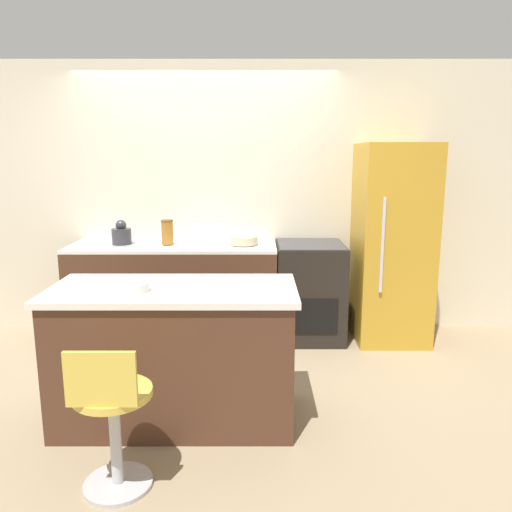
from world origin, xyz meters
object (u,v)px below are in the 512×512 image
at_px(oven_range, 311,291).
at_px(refrigerator, 393,244).
at_px(kettle, 123,234).
at_px(mixing_bowl, 245,240).
at_px(stool_chair, 114,419).

height_order(oven_range, refrigerator, refrigerator).
relative_size(kettle, mixing_bowl, 0.87).
xyz_separation_m(stool_chair, kettle, (-0.51, 2.22, 0.60)).
distance_m(refrigerator, stool_chair, 3.04).
relative_size(oven_range, stool_chair, 1.10).
distance_m(oven_range, refrigerator, 0.88).
height_order(refrigerator, stool_chair, refrigerator).
bearing_deg(mixing_bowl, stool_chair, -105.60).
xyz_separation_m(refrigerator, mixing_bowl, (-1.38, -0.01, 0.04)).
bearing_deg(oven_range, stool_chair, -118.91).
bearing_deg(kettle, mixing_bowl, 0.00).
bearing_deg(oven_range, refrigerator, -1.18).
bearing_deg(oven_range, mixing_bowl, -177.47).
distance_m(kettle, mixing_bowl, 1.13).
xyz_separation_m(oven_range, refrigerator, (0.75, -0.02, 0.46)).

